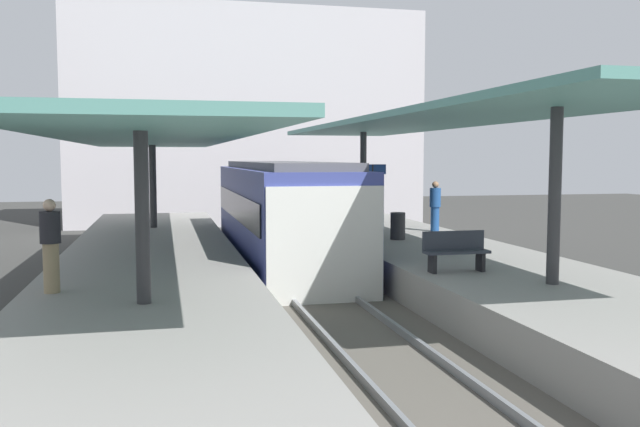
% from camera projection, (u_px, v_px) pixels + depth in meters
% --- Properties ---
extents(ground_plane, '(80.00, 80.00, 0.00)m').
position_uv_depth(ground_plane, '(306.00, 294.00, 16.93)').
color(ground_plane, '#383835').
extents(platform_left, '(4.40, 28.00, 1.00)m').
position_uv_depth(platform_left, '(150.00, 281.00, 16.02)').
color(platform_left, gray).
rests_on(platform_left, ground_plane).
extents(platform_right, '(4.40, 28.00, 1.00)m').
position_uv_depth(platform_right, '(447.00, 269.00, 17.74)').
color(platform_right, gray).
rests_on(platform_right, ground_plane).
extents(track_ballast, '(3.20, 28.00, 0.20)m').
position_uv_depth(track_ballast, '(306.00, 290.00, 16.92)').
color(track_ballast, '#59544C').
rests_on(track_ballast, ground_plane).
extents(rail_near_side, '(0.08, 28.00, 0.14)m').
position_uv_depth(rail_near_side, '(278.00, 285.00, 16.74)').
color(rail_near_side, slate).
rests_on(rail_near_side, track_ballast).
extents(rail_far_side, '(0.08, 28.00, 0.14)m').
position_uv_depth(rail_far_side, '(334.00, 282.00, 17.07)').
color(rail_far_side, slate).
rests_on(rail_far_side, track_ballast).
extents(commuter_train, '(2.78, 11.23, 3.10)m').
position_uv_depth(commuter_train, '(282.00, 214.00, 20.19)').
color(commuter_train, '#38428C').
rests_on(commuter_train, track_ballast).
extents(canopy_left, '(4.18, 21.00, 3.02)m').
position_uv_depth(canopy_left, '(148.00, 139.00, 17.10)').
color(canopy_left, '#333335').
rests_on(canopy_left, platform_left).
extents(canopy_right, '(4.18, 21.00, 3.53)m').
position_uv_depth(canopy_right, '(429.00, 122.00, 18.78)').
color(canopy_right, '#333335').
rests_on(canopy_right, platform_right).
extents(platform_bench, '(1.40, 0.41, 0.86)m').
position_uv_depth(platform_bench, '(455.00, 250.00, 14.32)').
color(platform_bench, black).
rests_on(platform_bench, platform_right).
extents(platform_sign, '(0.90, 0.08, 2.21)m').
position_uv_depth(platform_sign, '(372.00, 183.00, 21.74)').
color(platform_sign, '#262628').
rests_on(platform_sign, platform_right).
extents(litter_bin, '(0.44, 0.44, 0.80)m').
position_uv_depth(litter_bin, '(398.00, 226.00, 19.99)').
color(litter_bin, '#2D2D30').
rests_on(litter_bin, platform_right).
extents(passenger_near_bench, '(0.36, 0.36, 1.69)m').
position_uv_depth(passenger_near_bench, '(51.00, 244.00, 12.04)').
color(passenger_near_bench, '#998460').
rests_on(passenger_near_bench, platform_left).
extents(passenger_mid_platform, '(0.36, 0.36, 1.65)m').
position_uv_depth(passenger_mid_platform, '(435.00, 205.00, 22.17)').
color(passenger_mid_platform, navy).
rests_on(passenger_mid_platform, platform_right).
extents(station_building_backdrop, '(18.00, 6.00, 11.00)m').
position_uv_depth(station_building_backdrop, '(246.00, 119.00, 36.09)').
color(station_building_backdrop, '#B7B2B7').
rests_on(station_building_backdrop, ground_plane).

